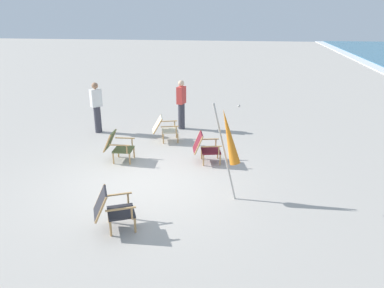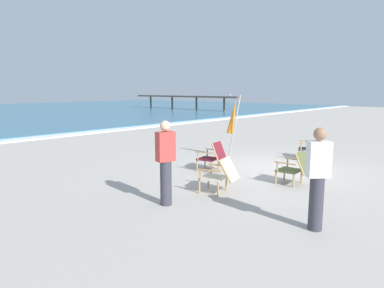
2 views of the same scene
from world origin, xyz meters
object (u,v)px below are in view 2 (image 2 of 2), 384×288
(umbrella_furled_orange, at_px, (233,117))
(person_near_chairs, at_px, (318,178))
(beach_chair_far_center, at_px, (220,174))
(beach_chair_front_right, at_px, (213,155))
(person_by_waterline, at_px, (166,162))
(beach_chair_front_left, at_px, (312,146))
(beach_chair_back_left, at_px, (296,167))

(umbrella_furled_orange, bearing_deg, person_near_chairs, -132.07)
(beach_chair_far_center, height_order, person_near_chairs, person_near_chairs)
(beach_chair_front_right, height_order, person_near_chairs, person_near_chairs)
(umbrella_furled_orange, relative_size, person_near_chairs, 1.27)
(beach_chair_far_center, height_order, person_by_waterline, person_by_waterline)
(beach_chair_front_right, bearing_deg, beach_chair_front_left, -22.02)
(umbrella_furled_orange, height_order, person_near_chairs, umbrella_furled_orange)
(beach_chair_front_left, bearing_deg, beach_chair_back_left, -163.58)
(umbrella_furled_orange, bearing_deg, beach_chair_front_right, -160.38)
(beach_chair_front_left, height_order, beach_chair_far_center, beach_chair_front_left)
(beach_chair_front_left, relative_size, person_near_chairs, 0.55)
(beach_chair_front_right, bearing_deg, beach_chair_back_left, -85.35)
(beach_chair_front_left, xyz_separation_m, beach_chair_far_center, (-4.86, -0.02, -0.01))
(person_near_chairs, height_order, person_by_waterline, same)
(person_near_chairs, bearing_deg, beach_chair_front_left, 23.20)
(beach_chair_front_left, distance_m, beach_chair_far_center, 4.86)
(beach_chair_front_right, relative_size, person_near_chairs, 0.50)
(beach_chair_far_center, bearing_deg, person_near_chairs, -103.80)
(beach_chair_front_right, distance_m, person_by_waterline, 3.03)
(beach_chair_front_left, height_order, person_by_waterline, person_by_waterline)
(beach_chair_back_left, bearing_deg, beach_chair_front_left, 16.42)
(umbrella_furled_orange, bearing_deg, beach_chair_front_left, -53.45)
(beach_chair_front_right, xyz_separation_m, umbrella_furled_orange, (1.86, 0.66, 0.92))
(beach_chair_back_left, height_order, person_by_waterline, person_by_waterline)
(beach_chair_back_left, bearing_deg, beach_chair_far_center, 151.54)
(beach_chair_far_center, bearing_deg, beach_chair_front_right, 42.69)
(beach_chair_far_center, height_order, beach_chair_front_right, beach_chair_front_right)
(umbrella_furled_orange, bearing_deg, beach_chair_back_left, -119.51)
(umbrella_furled_orange, xyz_separation_m, person_near_chairs, (-3.92, -4.35, -0.51))
(beach_chair_back_left, bearing_deg, beach_chair_front_right, 94.65)
(beach_chair_front_left, xyz_separation_m, person_near_chairs, (-5.42, -2.32, 0.41))
(beach_chair_front_left, bearing_deg, beach_chair_far_center, -179.74)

